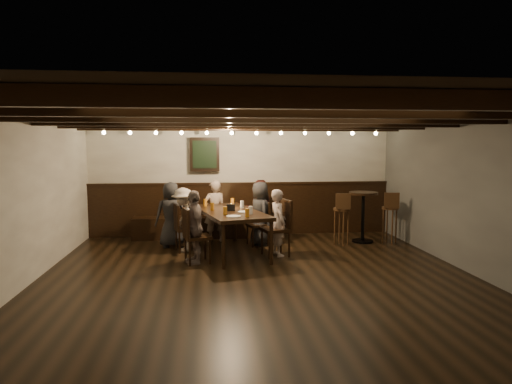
{
  "coord_description": "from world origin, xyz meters",
  "views": [
    {
      "loc": [
        -0.75,
        -6.35,
        1.97
      ],
      "look_at": [
        0.07,
        1.3,
        1.16
      ],
      "focal_mm": 32.0,
      "sensor_mm": 36.0,
      "label": 1
    }
  ],
  "objects": [
    {
      "name": "room",
      "position": [
        -0.29,
        2.21,
        1.07
      ],
      "size": [
        7.0,
        7.0,
        7.0
      ],
      "color": "black",
      "rests_on": "ground"
    },
    {
      "name": "bar_stool_left",
      "position": [
        1.85,
        2.2,
        0.38
      ],
      "size": [
        0.33,
        0.35,
        1.03
      ],
      "rotation": [
        0.0,
        0.0,
        -0.13
      ],
      "color": "#382412",
      "rests_on": "floor"
    },
    {
      "name": "chair_left_far",
      "position": [
        -0.94,
        1.13,
        0.28
      ],
      "size": [
        0.51,
        0.51,
        0.92
      ],
      "rotation": [
        0.0,
        0.0,
        -1.32
      ],
      "color": "black",
      "rests_on": "floor"
    },
    {
      "name": "condiment_caddy",
      "position": [
        -0.34,
        1.7,
        0.84
      ],
      "size": [
        0.15,
        0.1,
        0.12
      ],
      "primitive_type": "cube",
      "color": "black",
      "rests_on": "dining_table"
    },
    {
      "name": "person_left_far",
      "position": [
        -0.97,
        1.13,
        0.61
      ],
      "size": [
        0.46,
        0.76,
        1.22
      ],
      "primitive_type": "imported",
      "rotation": [
        0.0,
        0.0,
        -1.32
      ],
      "color": "gray",
      "rests_on": "floor"
    },
    {
      "name": "chair_right_near",
      "position": [
        0.23,
        2.36,
        0.26
      ],
      "size": [
        0.47,
        0.47,
        0.85
      ],
      "rotation": [
        0.0,
        0.0,
        1.82
      ],
      "color": "black",
      "rests_on": "floor"
    },
    {
      "name": "person_bench_left",
      "position": [
        -1.45,
        2.4,
        0.63
      ],
      "size": [
        0.69,
        0.54,
        1.25
      ],
      "primitive_type": "imported",
      "rotation": [
        0.0,
        0.0,
        3.39
      ],
      "color": "#262729",
      "rests_on": "floor"
    },
    {
      "name": "pint_b",
      "position": [
        -0.27,
        2.44,
        0.85
      ],
      "size": [
        0.07,
        0.07,
        0.14
      ],
      "primitive_type": "cylinder",
      "color": "#BF7219",
      "rests_on": "dining_table"
    },
    {
      "name": "person_right_near",
      "position": [
        0.26,
        2.36,
        0.62
      ],
      "size": [
        0.53,
        0.69,
        1.24
      ],
      "primitive_type": "imported",
      "rotation": [
        0.0,
        0.0,
        1.82
      ],
      "color": "#242426",
      "rests_on": "floor"
    },
    {
      "name": "high_top_table",
      "position": [
        2.35,
        2.41,
        0.67
      ],
      "size": [
        0.57,
        0.57,
        1.02
      ],
      "color": "black",
      "rests_on": "floor"
    },
    {
      "name": "plate_near",
      "position": [
        -0.33,
        1.03,
        0.79
      ],
      "size": [
        0.24,
        0.24,
        0.01
      ],
      "primitive_type": "cylinder",
      "color": "white",
      "rests_on": "dining_table"
    },
    {
      "name": "pint_c",
      "position": [
        -0.67,
        1.77,
        0.85
      ],
      "size": [
        0.07,
        0.07,
        0.14
      ],
      "primitive_type": "cylinder",
      "color": "#BF7219",
      "rests_on": "dining_table"
    },
    {
      "name": "dining_table",
      "position": [
        -0.35,
        1.74,
        0.72
      ],
      "size": [
        1.42,
        2.25,
        0.78
      ],
      "rotation": [
        0.0,
        0.0,
        0.25
      ],
      "color": "black",
      "rests_on": "floor"
    },
    {
      "name": "chair_right_far",
      "position": [
        0.46,
        1.48,
        0.3
      ],
      "size": [
        0.55,
        0.55,
        0.99
      ],
      "rotation": [
        0.0,
        0.0,
        1.82
      ],
      "color": "black",
      "rests_on": "floor"
    },
    {
      "name": "pint_d",
      "position": [
        -0.11,
        2.01,
        0.85
      ],
      "size": [
        0.07,
        0.07,
        0.14
      ],
      "primitive_type": "cylinder",
      "color": "silver",
      "rests_on": "dining_table"
    },
    {
      "name": "pint_a",
      "position": [
        -0.8,
        2.36,
        0.85
      ],
      "size": [
        0.07,
        0.07,
        0.14
      ],
      "primitive_type": "cylinder",
      "color": "#BF7219",
      "rests_on": "dining_table"
    },
    {
      "name": "person_bench_centre",
      "position": [
        -0.61,
        2.76,
        0.62
      ],
      "size": [
        0.51,
        0.4,
        1.25
      ],
      "primitive_type": "imported",
      "rotation": [
        0.0,
        0.0,
        3.39
      ],
      "color": "gray",
      "rests_on": "floor"
    },
    {
      "name": "pint_e",
      "position": [
        -0.46,
        1.25,
        0.85
      ],
      "size": [
        0.07,
        0.07,
        0.14
      ],
      "primitive_type": "cylinder",
      "color": "#BF7219",
      "rests_on": "dining_table"
    },
    {
      "name": "person_left_near",
      "position": [
        -1.19,
        2.0,
        0.59
      ],
      "size": [
        0.61,
        0.84,
        1.17
      ],
      "primitive_type": "imported",
      "rotation": [
        0.0,
        0.0,
        -1.32
      ],
      "color": "#B7A89B",
      "rests_on": "floor"
    },
    {
      "name": "person_bench_right",
      "position": [
        0.3,
        2.84,
        0.62
      ],
      "size": [
        0.7,
        0.6,
        1.24
      ],
      "primitive_type": "imported",
      "rotation": [
        0.0,
        0.0,
        3.39
      ],
      "color": "#4F201B",
      "rests_on": "floor"
    },
    {
      "name": "candle",
      "position": [
        -0.31,
        2.06,
        0.81
      ],
      "size": [
        0.05,
        0.05,
        0.05
      ],
      "primitive_type": "cylinder",
      "color": "beige",
      "rests_on": "dining_table"
    },
    {
      "name": "pint_g",
      "position": [
        -0.11,
        0.98,
        0.85
      ],
      "size": [
        0.07,
        0.07,
        0.14
      ],
      "primitive_type": "cylinder",
      "color": "#BF7219",
      "rests_on": "dining_table"
    },
    {
      "name": "bar_stool_right",
      "position": [
        2.85,
        2.25,
        0.38
      ],
      "size": [
        0.34,
        0.36,
        1.03
      ],
      "rotation": [
        0.0,
        0.0,
        -0.22
      ],
      "color": "#382412",
      "rests_on": "floor"
    },
    {
      "name": "chair_left_near",
      "position": [
        -1.16,
        2.01,
        0.27
      ],
      "size": [
        0.48,
        0.48,
        0.87
      ],
      "rotation": [
        0.0,
        0.0,
        -1.32
      ],
      "color": "black",
      "rests_on": "floor"
    },
    {
      "name": "plate_far",
      "position": [
        -0.11,
        1.5,
        0.79
      ],
      "size": [
        0.24,
        0.24,
        0.01
      ],
      "primitive_type": "cylinder",
      "color": "white",
      "rests_on": "dining_table"
    },
    {
      "name": "pint_f",
      "position": [
        -0.02,
        1.26,
        0.85
      ],
      "size": [
        0.07,
        0.07,
        0.14
      ],
      "primitive_type": "cylinder",
      "color": "silver",
      "rests_on": "dining_table"
    },
    {
      "name": "person_right_far",
      "position": [
        0.48,
        1.49,
        0.59
      ],
      "size": [
        0.38,
        0.49,
        1.18
      ],
      "primitive_type": "imported",
      "rotation": [
        0.0,
        0.0,
        1.82
      ],
      "color": "#B5A099",
      "rests_on": "floor"
    }
  ]
}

